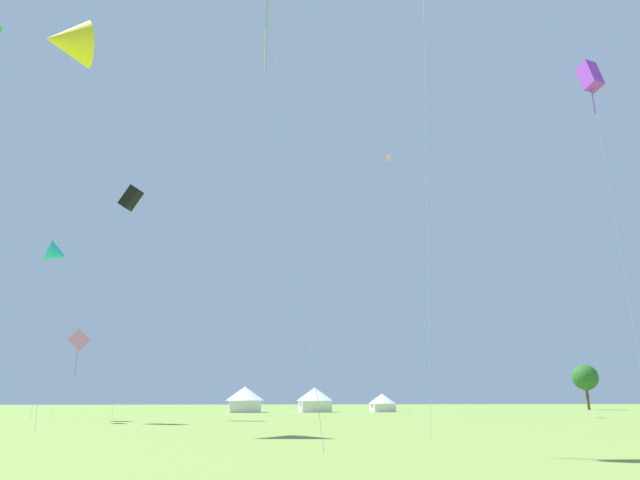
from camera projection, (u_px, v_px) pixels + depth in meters
name	position (u px, v px, depth m)	size (l,w,h in m)	color
kite_yellow_delta	(68.00, 42.00, 35.39)	(3.95, 4.44, 24.97)	yellow
kite_purple_box	(590.00, 77.00, 50.45)	(1.70, 2.14, 30.94)	purple
kite_pink_diamond	(79.00, 342.00, 51.06)	(2.15, 1.87, 7.86)	pink
kite_pink_parafoil	(389.00, 160.00, 64.41)	(1.49, 2.06, 28.61)	pink
kite_cyan_delta	(57.00, 254.00, 49.41)	(2.50, 2.37, 15.07)	#1EB7CC
kite_black_box	(131.00, 198.00, 52.61)	(2.32, 3.31, 20.94)	black
festival_tent_center	(245.00, 398.00, 72.76)	(4.95, 4.95, 3.22)	white
festival_tent_left	(315.00, 398.00, 74.26)	(4.82, 4.82, 3.14)	white
festival_tent_right	(382.00, 402.00, 75.66)	(3.64, 3.64, 2.37)	white
tree_distant_right	(585.00, 377.00, 91.67)	(4.12, 4.12, 7.17)	brown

